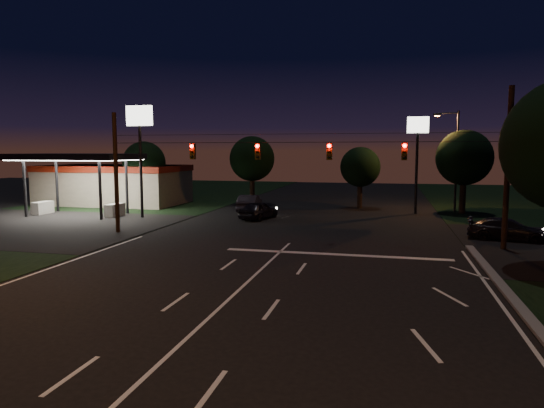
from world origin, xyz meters
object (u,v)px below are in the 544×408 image
(car_oncoming_b, at_px, (250,203))
(utility_pole_right, at_px, (503,250))
(car_cross, at_px, (508,230))
(car_oncoming_a, at_px, (259,210))

(car_oncoming_b, bearing_deg, utility_pole_right, 138.91)
(utility_pole_right, distance_m, car_oncoming_b, 22.51)
(car_oncoming_b, distance_m, car_cross, 21.68)
(car_oncoming_a, distance_m, car_oncoming_b, 4.71)
(car_oncoming_a, height_order, car_cross, car_oncoming_a)
(car_oncoming_a, height_order, car_oncoming_b, car_oncoming_b)
(utility_pole_right, relative_size, car_cross, 1.93)
(car_oncoming_a, distance_m, car_cross, 18.21)
(car_oncoming_b, height_order, car_cross, car_oncoming_b)
(car_cross, bearing_deg, utility_pole_right, 173.75)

